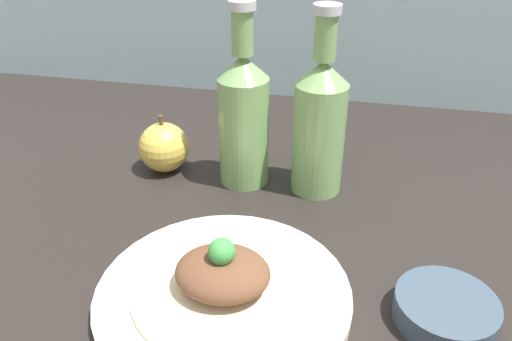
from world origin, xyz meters
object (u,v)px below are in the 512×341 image
object	(u,v)px
apple	(164,147)
dipping_bowl	(445,310)
plate	(224,293)
cider_bottle_right	(320,123)
plated_food	(223,276)
cider_bottle_left	(244,116)

from	to	relation	value
apple	dipping_bowl	world-z (taller)	apple
plate	dipping_bowl	size ratio (longest dim) A/B	2.64
cider_bottle_right	apple	distance (cm)	25.52
plated_food	apple	bearing A→B (deg)	122.97
plated_food	dipping_bowl	distance (cm)	24.09
plated_food	cider_bottle_right	world-z (taller)	cider_bottle_right
plated_food	apple	xyz separation A→B (cm)	(-17.18, 26.48, 0.50)
dipping_bowl	plate	bearing A→B (deg)	-174.82
cider_bottle_left	cider_bottle_right	world-z (taller)	same
plated_food	cider_bottle_right	bearing A→B (deg)	74.17
cider_bottle_left	cider_bottle_right	bearing A→B (deg)	0.00
plated_food	cider_bottle_left	distance (cm)	27.35
cider_bottle_left	dipping_bowl	size ratio (longest dim) A/B	2.53
cider_bottle_left	dipping_bowl	distance (cm)	37.80
plate	cider_bottle_left	distance (cm)	28.14
apple	dipping_bowl	bearing A→B (deg)	-30.62
cider_bottle_left	apple	xyz separation A→B (cm)	(-13.34, 0.43, -6.89)
plated_food	cider_bottle_right	distance (cm)	28.07
cider_bottle_left	cider_bottle_right	distance (cm)	11.22
apple	dipping_bowl	size ratio (longest dim) A/B	0.88
cider_bottle_right	plated_food	bearing A→B (deg)	-105.83
plate	plated_food	distance (cm)	2.52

